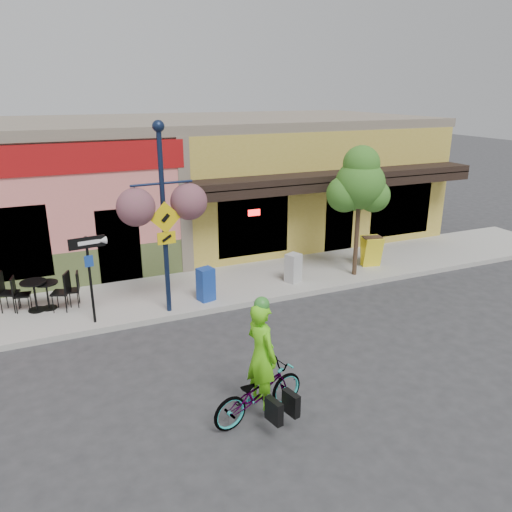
{
  "coord_description": "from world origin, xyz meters",
  "views": [
    {
      "loc": [
        -4.87,
        -10.66,
        5.48
      ],
      "look_at": [
        0.01,
        0.5,
        1.4
      ],
      "focal_mm": 35.0,
      "sensor_mm": 36.0,
      "label": 1
    }
  ],
  "objects_px": {
    "newspaper_box_blue": "(206,284)",
    "newspaper_box_grey": "(293,268)",
    "bicycle": "(259,392)",
    "lamp_post": "(164,221)",
    "building": "(181,180)",
    "one_way_sign": "(91,280)",
    "cyclist_rider": "(261,368)",
    "street_tree": "(358,212)"
  },
  "relations": [
    {
      "from": "bicycle",
      "to": "lamp_post",
      "type": "distance_m",
      "value": 5.1
    },
    {
      "from": "one_way_sign",
      "to": "newspaper_box_blue",
      "type": "distance_m",
      "value": 2.95
    },
    {
      "from": "bicycle",
      "to": "newspaper_box_grey",
      "type": "relative_size",
      "value": 2.2
    },
    {
      "from": "lamp_post",
      "to": "cyclist_rider",
      "type": "bearing_deg",
      "value": -88.56
    },
    {
      "from": "lamp_post",
      "to": "newspaper_box_blue",
      "type": "bearing_deg",
      "value": 9.05
    },
    {
      "from": "newspaper_box_blue",
      "to": "newspaper_box_grey",
      "type": "relative_size",
      "value": 1.06
    },
    {
      "from": "cyclist_rider",
      "to": "newspaper_box_grey",
      "type": "bearing_deg",
      "value": -45.74
    },
    {
      "from": "lamp_post",
      "to": "newspaper_box_blue",
      "type": "relative_size",
      "value": 5.27
    },
    {
      "from": "building",
      "to": "cyclist_rider",
      "type": "xyz_separation_m",
      "value": [
        -1.79,
        -11.35,
        -1.3
      ]
    },
    {
      "from": "building",
      "to": "newspaper_box_grey",
      "type": "xyz_separation_m",
      "value": [
        1.55,
        -6.16,
        -1.68
      ]
    },
    {
      "from": "building",
      "to": "newspaper_box_grey",
      "type": "height_order",
      "value": "building"
    },
    {
      "from": "bicycle",
      "to": "newspaper_box_blue",
      "type": "distance_m",
      "value": 4.97
    },
    {
      "from": "building",
      "to": "cyclist_rider",
      "type": "bearing_deg",
      "value": -98.95
    },
    {
      "from": "bicycle",
      "to": "newspaper_box_blue",
      "type": "bearing_deg",
      "value": -20.51
    },
    {
      "from": "cyclist_rider",
      "to": "one_way_sign",
      "type": "relative_size",
      "value": 0.89
    },
    {
      "from": "newspaper_box_blue",
      "to": "lamp_post",
      "type": "bearing_deg",
      "value": 178.29
    },
    {
      "from": "newspaper_box_blue",
      "to": "building",
      "type": "bearing_deg",
      "value": 64.56
    },
    {
      "from": "bicycle",
      "to": "one_way_sign",
      "type": "relative_size",
      "value": 0.86
    },
    {
      "from": "one_way_sign",
      "to": "newspaper_box_blue",
      "type": "bearing_deg",
      "value": -3.92
    },
    {
      "from": "bicycle",
      "to": "cyclist_rider",
      "type": "xyz_separation_m",
      "value": [
        0.05,
        0.0,
        0.47
      ]
    },
    {
      "from": "cyclist_rider",
      "to": "newspaper_box_grey",
      "type": "distance_m",
      "value": 6.18
    },
    {
      "from": "one_way_sign",
      "to": "street_tree",
      "type": "bearing_deg",
      "value": -5.9
    },
    {
      "from": "one_way_sign",
      "to": "newspaper_box_grey",
      "type": "distance_m",
      "value": 5.67
    },
    {
      "from": "one_way_sign",
      "to": "bicycle",
      "type": "bearing_deg",
      "value": -72.6
    },
    {
      "from": "cyclist_rider",
      "to": "one_way_sign",
      "type": "xyz_separation_m",
      "value": [
        -2.27,
        4.73,
        0.27
      ]
    },
    {
      "from": "building",
      "to": "street_tree",
      "type": "height_order",
      "value": "building"
    },
    {
      "from": "newspaper_box_blue",
      "to": "newspaper_box_grey",
      "type": "bearing_deg",
      "value": -9.47
    },
    {
      "from": "newspaper_box_blue",
      "to": "newspaper_box_grey",
      "type": "xyz_separation_m",
      "value": [
        2.74,
        0.27,
        -0.02
      ]
    },
    {
      "from": "building",
      "to": "one_way_sign",
      "type": "xyz_separation_m",
      "value": [
        -4.06,
        -6.62,
        -1.02
      ]
    },
    {
      "from": "bicycle",
      "to": "lamp_post",
      "type": "xyz_separation_m",
      "value": [
        -0.42,
        4.67,
        2.01
      ]
    },
    {
      "from": "building",
      "to": "cyclist_rider",
      "type": "height_order",
      "value": "building"
    },
    {
      "from": "building",
      "to": "newspaper_box_blue",
      "type": "relative_size",
      "value": 20.44
    },
    {
      "from": "building",
      "to": "newspaper_box_grey",
      "type": "relative_size",
      "value": 21.64
    },
    {
      "from": "building",
      "to": "lamp_post",
      "type": "distance_m",
      "value": 7.05
    },
    {
      "from": "bicycle",
      "to": "newspaper_box_grey",
      "type": "xyz_separation_m",
      "value": [
        3.39,
        5.19,
        0.08
      ]
    },
    {
      "from": "building",
      "to": "one_way_sign",
      "type": "height_order",
      "value": "building"
    },
    {
      "from": "newspaper_box_grey",
      "to": "bicycle",
      "type": "bearing_deg",
      "value": -146.06
    },
    {
      "from": "one_way_sign",
      "to": "cyclist_rider",
      "type": "bearing_deg",
      "value": -72.11
    },
    {
      "from": "building",
      "to": "newspaper_box_grey",
      "type": "bearing_deg",
      "value": -75.85
    },
    {
      "from": "one_way_sign",
      "to": "building",
      "type": "bearing_deg",
      "value": 50.66
    },
    {
      "from": "cyclist_rider",
      "to": "street_tree",
      "type": "height_order",
      "value": "street_tree"
    },
    {
      "from": "street_tree",
      "to": "building",
      "type": "bearing_deg",
      "value": 119.07
    }
  ]
}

